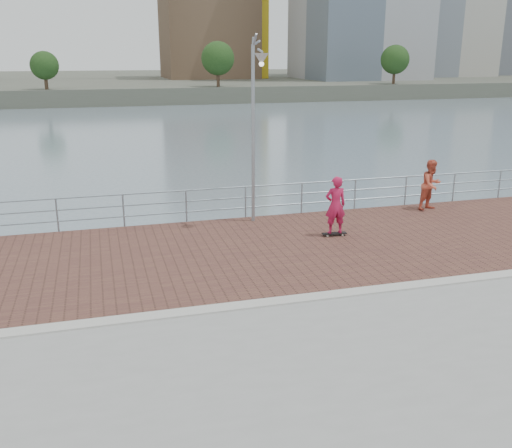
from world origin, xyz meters
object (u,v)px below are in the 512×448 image
object	(u,v)px
guardrail	(216,200)
street_lamp	(257,99)
skateboarder	(335,205)
bystander	(431,185)

from	to	relation	value
guardrail	street_lamp	bearing A→B (deg)	-38.39
guardrail	street_lamp	size ratio (longest dim) A/B	6.77
skateboarder	guardrail	bearing A→B (deg)	-36.83
guardrail	skateboarder	xyz separation A→B (m)	(3.16, -2.77, 0.31)
guardrail	bystander	distance (m)	7.77
guardrail	bystander	bearing A→B (deg)	-5.98
street_lamp	skateboarder	distance (m)	4.12
skateboarder	bystander	bearing A→B (deg)	-152.40
street_lamp	skateboarder	bearing A→B (deg)	-42.74
street_lamp	bystander	xyz separation A→B (m)	(6.56, 0.11, -3.17)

